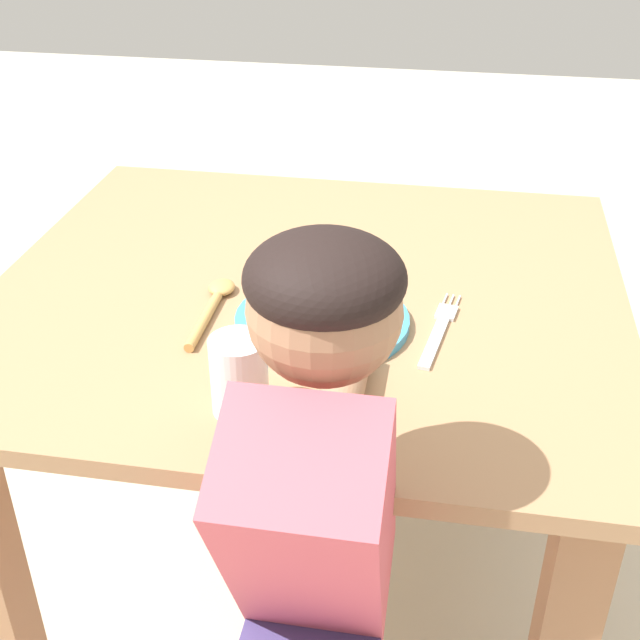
% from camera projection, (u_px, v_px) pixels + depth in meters
% --- Properties ---
extents(ground_plane, '(8.00, 8.00, 0.00)m').
position_uv_depth(ground_plane, '(310.00, 575.00, 1.72)').
color(ground_plane, beige).
extents(dining_table, '(1.03, 0.94, 0.68)m').
position_uv_depth(dining_table, '(308.00, 355.00, 1.44)').
color(dining_table, '#9B724E').
rests_on(dining_table, ground_plane).
extents(plate, '(0.26, 0.26, 0.05)m').
position_uv_depth(plate, '(322.00, 320.00, 1.26)').
color(plate, '#388FBC').
rests_on(plate, dining_table).
extents(fork, '(0.05, 0.22, 0.01)m').
position_uv_depth(fork, '(439.00, 330.00, 1.25)').
color(fork, silver).
rests_on(fork, dining_table).
extents(spoon, '(0.04, 0.21, 0.02)m').
position_uv_depth(spoon, '(213.00, 303.00, 1.31)').
color(spoon, tan).
rests_on(spoon, dining_table).
extents(drinking_cup, '(0.07, 0.07, 0.11)m').
position_uv_depth(drinking_cup, '(239.00, 376.00, 1.06)').
color(drinking_cup, silver).
rests_on(drinking_cup, dining_table).
extents(person, '(0.17, 0.46, 0.99)m').
position_uv_depth(person, '(312.00, 615.00, 0.97)').
color(person, '#473D74').
rests_on(person, ground_plane).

